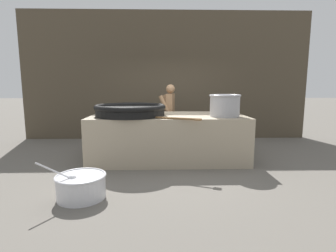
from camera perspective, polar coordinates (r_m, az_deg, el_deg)
name	(u,v)px	position (r m, az deg, el deg)	size (l,w,h in m)	color
ground_plane	(168,158)	(5.96, 0.00, -7.07)	(60.00, 60.00, 0.00)	#666059
back_wall	(166,76)	(8.15, -0.45, 10.75)	(8.64, 0.24, 3.82)	#4C4233
hearth_platform	(168,137)	(5.84, 0.00, -2.40)	(3.32, 1.62, 0.99)	tan
giant_wok_near	(130,110)	(5.62, -8.23, 3.52)	(1.50, 1.50, 0.24)	black
stock_pot	(225,105)	(5.57, 12.27, 4.49)	(0.65, 0.65, 0.46)	#9E9EA3
stirring_paddle	(170,118)	(5.04, 0.43, 1.73)	(1.29, 0.58, 0.04)	brown
cook	(170,114)	(6.92, 0.45, 2.72)	(0.44, 0.65, 1.66)	#9E7551
prep_bowl_vegetables	(81,185)	(4.10, -18.41, -12.12)	(0.85, 0.73, 0.64)	silver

